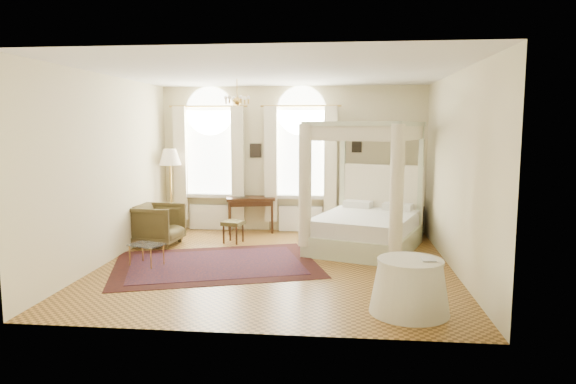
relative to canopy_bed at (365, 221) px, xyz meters
name	(u,v)px	position (x,y,z in m)	size (l,w,h in m)	color
ground	(276,265)	(-1.59, -1.31, -0.57)	(6.00, 6.00, 0.00)	#A3702F
room_walls	(276,151)	(-1.59, -1.31, 1.41)	(6.00, 6.00, 6.00)	beige
window_left	(210,166)	(-3.49, 1.57, 0.92)	(1.62, 0.27, 3.29)	white
window_right	(301,167)	(-1.39, 1.57, 0.92)	(1.62, 0.27, 3.29)	white
chandelier	(237,100)	(-2.49, -0.11, 2.34)	(0.51, 0.45, 0.50)	#B48B3C
wall_pictures	(296,149)	(-1.51, 1.66, 1.32)	(2.54, 0.03, 0.39)	black
canopy_bed	(365,221)	(0.00, 0.00, 0.00)	(2.49, 2.75, 2.49)	#BAC09C
nightstand	(413,221)	(1.11, 1.39, -0.25)	(0.45, 0.40, 0.64)	black
nightstand_lamp	(415,196)	(1.12, 1.33, 0.33)	(0.27, 0.27, 0.39)	#B48B3C
writing_desk	(250,202)	(-2.53, 1.39, 0.13)	(1.18, 0.81, 0.81)	black
laptop	(242,197)	(-2.69, 1.25, 0.26)	(0.34, 0.22, 0.03)	black
stool	(233,225)	(-2.69, 0.31, -0.19)	(0.48, 0.48, 0.45)	#4F4821
armchair	(157,224)	(-4.19, -0.03, -0.15)	(0.89, 0.92, 0.84)	#43381C
coffee_table	(146,246)	(-3.82, -1.59, -0.22)	(0.66, 0.57, 0.38)	white
floor_lamp	(170,161)	(-4.29, 1.16, 1.06)	(0.49, 0.49, 1.90)	#B48B3C
oriental_rug	(216,264)	(-2.64, -1.39, -0.56)	(4.08, 3.45, 0.01)	#39140D
side_table	(410,286)	(0.42, -3.41, -0.22)	(1.04, 1.04, 0.71)	beige
book	(421,259)	(0.55, -3.42, 0.15)	(0.18, 0.24, 0.02)	black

